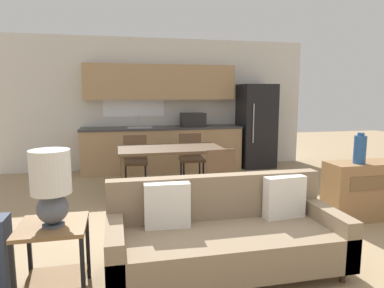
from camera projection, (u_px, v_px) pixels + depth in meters
name	position (u px, v px, depth m)	size (l,w,h in m)	color
ground_plane	(230.00, 278.00, 2.94)	(20.00, 20.00, 0.00)	#9E8460
wall_back	(160.00, 104.00, 7.21)	(6.40, 0.07, 2.70)	silver
kitchen_counter	(163.00, 129.00, 7.00)	(3.24, 0.65, 2.15)	tan
refrigerator	(256.00, 126.00, 7.34)	(0.70, 0.72, 1.77)	black
dining_table	(170.00, 152.00, 5.12)	(1.54, 0.84, 0.77)	brown
couch	(225.00, 235.00, 3.04)	(2.03, 0.80, 0.82)	#3D2D1E
side_table	(54.00, 248.00, 2.62)	(0.50, 0.50, 0.59)	brown
table_lamp	(51.00, 184.00, 2.51)	(0.29, 0.29, 0.58)	#4C515B
credenza	(374.00, 189.00, 4.34)	(1.28, 0.40, 0.73)	olive
vase	(360.00, 149.00, 4.16)	(0.14, 0.14, 0.38)	#234C84
dining_chair_far_left	(135.00, 158.00, 5.77)	(0.46, 0.46, 0.87)	brown
dining_chair_far_right	(191.00, 156.00, 6.02)	(0.44, 0.44, 0.87)	brown
dining_chair_near_right	(217.00, 176.00, 4.53)	(0.47, 0.47, 0.87)	brown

